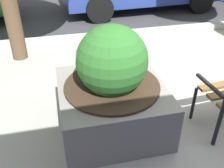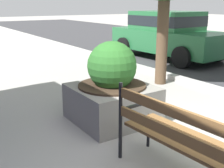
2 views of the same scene
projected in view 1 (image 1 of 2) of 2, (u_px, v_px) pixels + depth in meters
name	position (u px, v px, depth m)	size (l,w,h in m)	color
curb_stone	(177.00, 29.00, 5.73)	(60.00, 0.20, 0.12)	#B2AFA8
concrete_planter	(112.00, 91.00, 2.93)	(1.18, 1.18, 1.27)	gray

